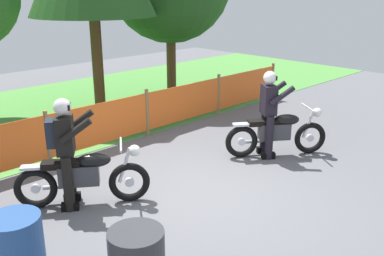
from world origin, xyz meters
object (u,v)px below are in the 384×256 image
rider_trailing (269,111)px  spare_drum (18,253)px  motorcycle_trailing (277,133)px  motorcycle_lead (83,176)px  rider_lead (65,147)px

rider_trailing → spare_drum: 5.19m
motorcycle_trailing → rider_trailing: bearing=-179.4°
rider_trailing → spare_drum: (-5.15, -0.42, -0.48)m
motorcycle_lead → spare_drum: motorcycle_lead is taller
rider_trailing → spare_drum: size_ratio=1.92×
motorcycle_lead → rider_trailing: bearing=23.4°
motorcycle_lead → rider_trailing: (3.61, -0.77, 0.45)m
rider_lead → rider_trailing: (3.79, -0.90, -0.03)m
rider_trailing → spare_drum: rider_trailing is taller
motorcycle_lead → spare_drum: (-1.54, -1.19, -0.03)m
motorcycle_trailing → rider_trailing: (-0.16, 0.11, 0.45)m
motorcycle_lead → spare_drum: size_ratio=1.95×
motorcycle_lead → rider_trailing: size_ratio=1.02×
motorcycle_trailing → rider_lead: bearing=-158.7°
rider_lead → rider_trailing: 3.90m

